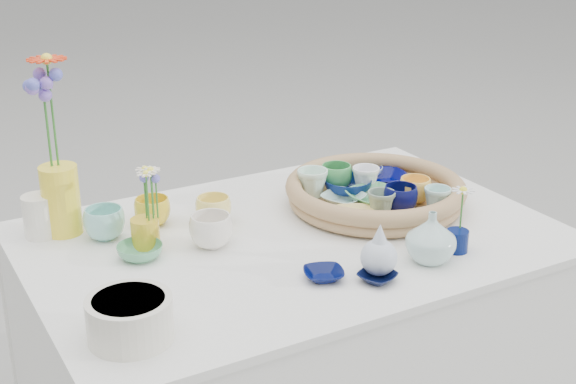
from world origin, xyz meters
TOP-DOWN VIEW (x-y plane):
  - wicker_tray at (0.28, 0.05)m, footprint 0.47×0.47m
  - tray_ceramic_0 at (0.25, 0.13)m, footprint 0.17×0.17m
  - tray_ceramic_1 at (0.38, 0.14)m, footprint 0.14×0.14m
  - tray_ceramic_2 at (0.36, -0.01)m, footprint 0.10×0.10m
  - tray_ceramic_3 at (0.26, 0.03)m, footprint 0.14×0.14m
  - tray_ceramic_4 at (0.23, -0.04)m, footprint 0.09×0.09m
  - tray_ceramic_5 at (0.19, 0.07)m, footprint 0.14×0.14m
  - tray_ceramic_6 at (0.15, 0.15)m, footprint 0.11×0.11m
  - tray_ceramic_7 at (0.29, 0.12)m, footprint 0.10×0.10m
  - tray_ceramic_8 at (0.36, 0.21)m, footprint 0.12×0.12m
  - tray_ceramic_9 at (0.29, -0.04)m, footprint 0.10×0.10m
  - tray_ceramic_10 at (0.16, -0.04)m, footprint 0.14×0.14m
  - tray_ceramic_11 at (0.37, -0.09)m, footprint 0.07×0.07m
  - tray_ceramic_12 at (0.24, 0.17)m, footprint 0.11×0.11m
  - loose_ceramic_0 at (-0.27, 0.23)m, footprint 0.11×0.11m
  - loose_ceramic_1 at (-0.14, 0.16)m, footprint 0.11×0.11m
  - loose_ceramic_2 at (-0.37, 0.06)m, footprint 0.13×0.13m
  - loose_ceramic_3 at (-0.20, 0.04)m, footprint 0.13×0.13m
  - loose_ceramic_4 at (-0.05, -0.23)m, footprint 0.11×0.11m
  - loose_ceramic_5 at (-0.40, 0.20)m, footprint 0.12×0.12m
  - loose_ceramic_6 at (0.04, -0.30)m, footprint 0.10×0.10m
  - fluted_bowl at (-0.50, -0.26)m, footprint 0.21×0.21m
  - bud_vase_paleblue at (0.06, -0.27)m, footprint 0.09×0.09m
  - bud_vase_seafoam at (0.20, -0.28)m, footprint 0.13×0.13m
  - bud_vase_cobalt at (0.29, -0.27)m, footprint 0.07×0.07m
  - single_daisy at (0.30, -0.26)m, footprint 0.06×0.06m
  - tall_vase_yellow at (-0.48, 0.28)m, footprint 0.11×0.11m
  - gerbera at (-0.47, 0.29)m, footprint 0.13×0.13m
  - hydrangea at (-0.49, 0.29)m, footprint 0.10×0.10m
  - white_pitcher at (-0.53, 0.29)m, footprint 0.12×0.10m
  - daisy_cup at (-0.33, 0.11)m, footprint 0.09×0.09m
  - daisy_posy at (-0.32, 0.11)m, footprint 0.09×0.09m

SIDE VIEW (x-z plane):
  - loose_ceramic_6 at x=0.04m, z-range 0.77..0.78m
  - loose_ceramic_4 at x=-0.05m, z-range 0.77..0.79m
  - loose_ceramic_2 at x=-0.37m, z-range 0.77..0.80m
  - bud_vase_cobalt at x=0.29m, z-range 0.77..0.82m
  - tray_ceramic_10 at x=0.16m, z-range 0.78..0.81m
  - tray_ceramic_5 at x=0.19m, z-range 0.78..0.81m
  - tray_ceramic_1 at x=0.38m, z-range 0.78..0.81m
  - tray_ceramic_8 at x=0.36m, z-range 0.78..0.81m
  - tray_ceramic_3 at x=0.26m, z-range 0.78..0.82m
  - loose_ceramic_1 at x=-0.14m, z-range 0.77..0.84m
  - loose_ceramic_0 at x=-0.27m, z-range 0.77..0.84m
  - daisy_cup at x=-0.33m, z-range 0.77..0.84m
  - wicker_tray at x=0.28m, z-range 0.77..0.84m
  - tray_ceramic_0 at x=0.25m, z-range 0.78..0.82m
  - loose_ceramic_5 at x=-0.40m, z-range 0.77..0.84m
  - loose_ceramic_3 at x=-0.20m, z-range 0.77..0.84m
  - fluted_bowl at x=-0.50m, z-range 0.77..0.85m
  - tray_ceramic_11 at x=0.37m, z-range 0.78..0.85m
  - tray_ceramic_4 at x=0.23m, z-range 0.78..0.85m
  - tray_ceramic_2 at x=0.36m, z-range 0.78..0.85m
  - white_pitcher at x=-0.53m, z-range 0.77..0.87m
  - tray_ceramic_12 at x=0.24m, z-range 0.78..0.85m
  - tray_ceramic_7 at x=0.29m, z-range 0.78..0.85m
  - tray_ceramic_9 at x=0.29m, z-range 0.78..0.85m
  - tray_ceramic_6 at x=0.15m, z-range 0.78..0.86m
  - bud_vase_seafoam at x=0.20m, z-range 0.77..0.88m
  - bud_vase_paleblue at x=0.06m, z-range 0.77..0.89m
  - tall_vase_yellow at x=-0.48m, z-range 0.77..0.94m
  - single_daisy at x=0.30m, z-range 0.81..0.92m
  - daisy_posy at x=-0.32m, z-range 0.84..0.97m
  - hydrangea at x=-0.49m, z-range 0.90..1.17m
  - gerbera at x=-0.47m, z-range 0.93..1.20m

